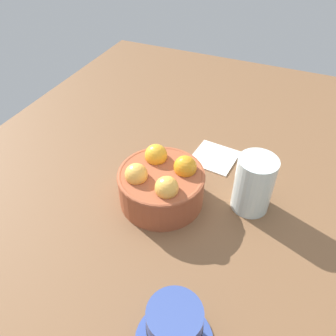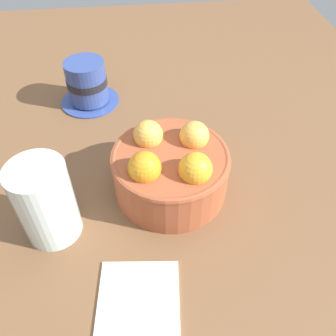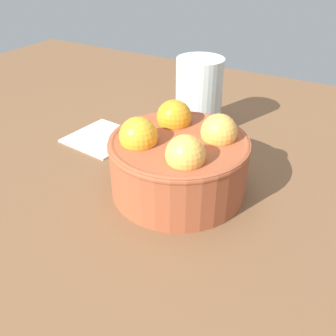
% 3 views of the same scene
% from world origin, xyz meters
% --- Properties ---
extents(ground_plane, '(1.41, 0.97, 0.03)m').
position_xyz_m(ground_plane, '(0.00, 0.00, -0.02)').
color(ground_plane, brown).
extents(terracotta_bowl, '(0.17, 0.17, 0.10)m').
position_xyz_m(terracotta_bowl, '(0.00, -0.00, 0.04)').
color(terracotta_bowl, '#9E4C2D').
rests_on(terracotta_bowl, ground_plane).
extents(water_glass, '(0.07, 0.07, 0.11)m').
position_xyz_m(water_glass, '(0.05, -0.16, 0.06)').
color(water_glass, silver).
rests_on(water_glass, ground_plane).
extents(folded_napkin, '(0.10, 0.10, 0.01)m').
position_xyz_m(folded_napkin, '(0.17, -0.06, 0.00)').
color(folded_napkin, white).
rests_on(folded_napkin, ground_plane).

